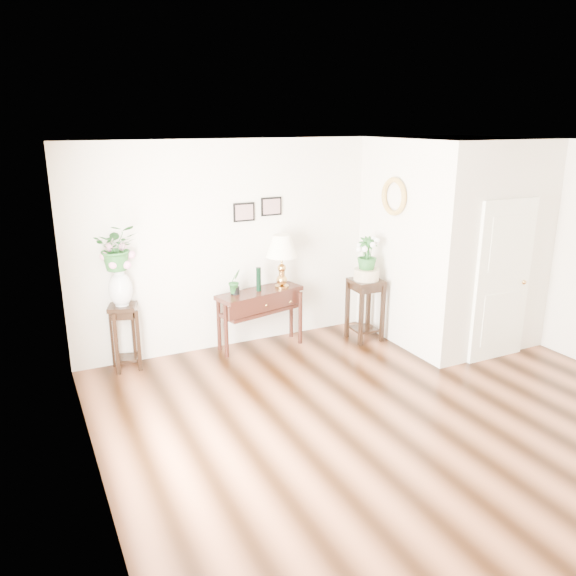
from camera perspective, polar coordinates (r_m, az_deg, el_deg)
floor at (r=6.19m, az=11.49°, el=-12.92°), size 6.00×5.50×0.02m
ceiling at (r=5.40m, az=13.24°, el=13.91°), size 6.00×5.50×0.02m
wall_back at (r=7.90m, az=-0.08°, el=4.83°), size 6.00×0.02×2.80m
wall_left at (r=4.52m, az=-19.38°, el=-5.36°), size 0.02×5.50×2.80m
partition at (r=8.28m, az=16.22°, el=4.71°), size 1.80×1.95×2.80m
door at (r=7.67m, az=20.97°, el=0.65°), size 0.90×0.05×2.10m
art_print_left at (r=7.54m, az=-4.49°, el=7.69°), size 0.30×0.02×0.25m
art_print_right at (r=7.69m, az=-1.71°, el=8.28°), size 0.30×0.02×0.25m
wall_ornament at (r=7.67m, az=10.69°, el=9.12°), size 0.07×0.51×0.51m
console_table at (r=7.72m, az=-2.85°, el=-3.15°), size 1.28×0.67×0.81m
table_lamp at (r=7.63m, az=-0.64°, el=2.56°), size 0.44×0.44×0.75m
green_vase at (r=7.54m, az=-3.01°, el=0.95°), size 0.07×0.07×0.33m
potted_plant at (r=7.42m, az=-5.43°, el=0.55°), size 0.21×0.20×0.32m
plant_stand_a at (r=7.32m, az=-16.23°, el=-4.82°), size 0.41×0.41×0.84m
porcelain_vase at (r=7.12m, az=-16.65°, el=0.04°), size 0.38×0.38×0.50m
lily_arrangement at (r=7.01m, az=-16.96°, el=3.63°), size 0.58×0.52×0.57m
plant_stand_b at (r=8.03m, az=7.82°, el=-2.20°), size 0.44×0.44×0.89m
ceramic_bowl at (r=7.88m, az=7.96°, el=1.40°), size 0.37×0.37×0.16m
narcissus at (r=7.81m, az=8.05°, el=3.39°), size 0.33×0.33×0.48m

